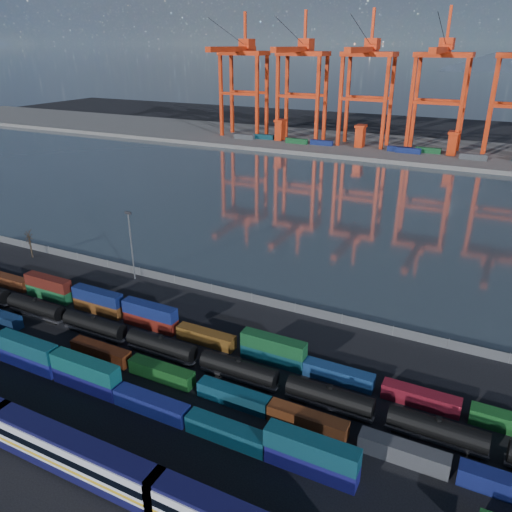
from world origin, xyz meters
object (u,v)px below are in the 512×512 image
at_px(passenger_train, 73,456).
at_px(bare_tree, 30,244).
at_px(tanker_string, 199,357).
at_px(gantry_cranes, 404,66).

relative_size(passenger_train, bare_tree, 10.40).
bearing_deg(passenger_train, tanker_string, 85.85).
height_order(bare_tree, gantry_cranes, gantry_cranes).
bearing_deg(bare_tree, gantry_cranes, 73.05).
relative_size(tanker_string, bare_tree, 16.03).
height_order(tanker_string, gantry_cranes, gantry_cranes).
relative_size(bare_tree, gantry_cranes, 0.04).
height_order(passenger_train, tanker_string, passenger_train).
bearing_deg(tanker_string, bare_tree, 161.78).
relative_size(tanker_string, gantry_cranes, 0.61).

